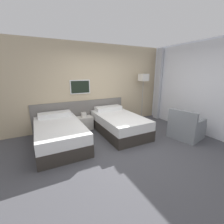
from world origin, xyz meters
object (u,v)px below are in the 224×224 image
object	(u,v)px
nightstand	(84,123)
floor_lamp	(143,80)
armchair	(186,129)
bed_near_door	(60,134)
bed_near_window	(119,124)

from	to	relation	value
nightstand	floor_lamp	world-z (taller)	floor_lamp
floor_lamp	armchair	distance (m)	2.25
floor_lamp	bed_near_door	bearing A→B (deg)	-167.73
bed_near_window	nightstand	bearing A→B (deg)	139.67
bed_near_door	floor_lamp	xyz separation A→B (m)	(3.13, 0.68, 1.23)
floor_lamp	armchair	world-z (taller)	floor_lamp
bed_near_door	nightstand	xyz separation A→B (m)	(0.86, 0.73, -0.06)
bed_near_door	armchair	bearing A→B (deg)	-20.24
bed_near_window	armchair	size ratio (longest dim) A/B	2.15
bed_near_door	bed_near_window	world-z (taller)	same
nightstand	floor_lamp	size ratio (longest dim) A/B	0.32
floor_lamp	nightstand	bearing A→B (deg)	178.67
bed_near_window	floor_lamp	distance (m)	1.99
nightstand	armchair	distance (m)	3.04
bed_near_door	armchair	world-z (taller)	armchair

